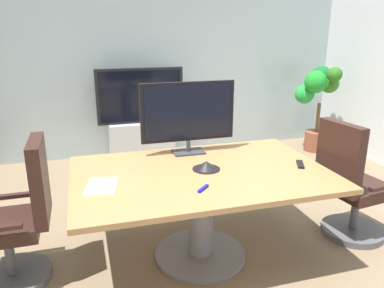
# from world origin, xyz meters

# --- Properties ---
(ground_plane) EXTENTS (7.15, 7.15, 0.00)m
(ground_plane) POSITION_xyz_m (0.00, 0.00, 0.00)
(ground_plane) COLOR #7A664C
(wall_back_glass_partition) EXTENTS (6.14, 0.10, 2.62)m
(wall_back_glass_partition) POSITION_xyz_m (0.00, 3.08, 1.31)
(wall_back_glass_partition) COLOR #9EB2B7
(wall_back_glass_partition) RESTS_ON ground
(conference_table) EXTENTS (1.98, 1.29, 0.76)m
(conference_table) POSITION_xyz_m (-0.05, 0.17, 0.58)
(conference_table) COLOR olive
(conference_table) RESTS_ON ground
(office_chair_left) EXTENTS (0.60, 0.57, 1.09)m
(office_chair_left) POSITION_xyz_m (-1.42, 0.26, 0.46)
(office_chair_left) COLOR #4C4C51
(office_chair_left) RESTS_ON ground
(office_chair_right) EXTENTS (0.62, 0.60, 1.09)m
(office_chair_right) POSITION_xyz_m (1.31, 0.09, 0.46)
(office_chair_right) COLOR #4C4C51
(office_chair_right) RESTS_ON ground
(tv_monitor) EXTENTS (0.84, 0.18, 0.64)m
(tv_monitor) POSITION_xyz_m (-0.02, 0.64, 1.12)
(tv_monitor) COLOR #333338
(tv_monitor) RESTS_ON conference_table
(wall_display_unit) EXTENTS (1.20, 0.36, 1.31)m
(wall_display_unit) POSITION_xyz_m (-0.13, 2.72, 0.44)
(wall_display_unit) COLOR #B7BABC
(wall_display_unit) RESTS_ON ground
(potted_plant) EXTENTS (0.64, 0.65, 1.30)m
(potted_plant) POSITION_xyz_m (2.51, 2.41, 0.85)
(potted_plant) COLOR brown
(potted_plant) RESTS_ON ground
(conference_phone) EXTENTS (0.22, 0.22, 0.07)m
(conference_phone) POSITION_xyz_m (0.00, 0.20, 0.79)
(conference_phone) COLOR black
(conference_phone) RESTS_ON conference_table
(remote_control) EXTENTS (0.12, 0.18, 0.02)m
(remote_control) POSITION_xyz_m (0.77, 0.07, 0.77)
(remote_control) COLOR black
(remote_control) RESTS_ON conference_table
(whiteboard_marker) EXTENTS (0.11, 0.11, 0.02)m
(whiteboard_marker) POSITION_xyz_m (-0.14, -0.17, 0.77)
(whiteboard_marker) COLOR #1919A5
(whiteboard_marker) RESTS_ON conference_table
(paper_notepad) EXTENTS (0.27, 0.34, 0.01)m
(paper_notepad) POSITION_xyz_m (-0.82, 0.09, 0.76)
(paper_notepad) COLOR white
(paper_notepad) RESTS_ON conference_table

